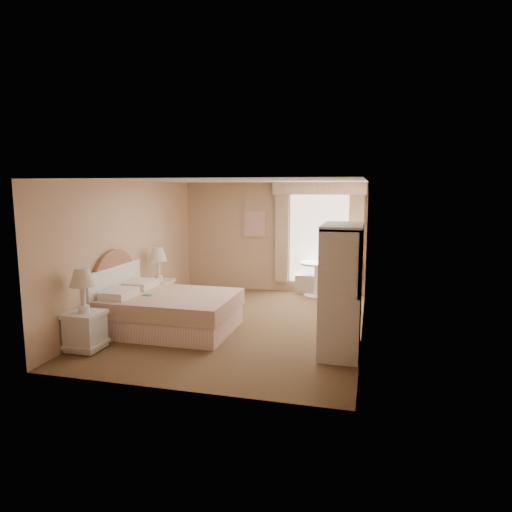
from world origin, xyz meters
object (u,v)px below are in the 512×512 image
(nightstand_near, at_px, (85,320))
(nightstand_far, at_px, (159,286))
(cafe_chair, at_px, (340,283))
(armoire, at_px, (342,300))
(bed, at_px, (166,310))
(round_table, at_px, (316,274))

(nightstand_near, relative_size, nightstand_far, 1.01)
(nightstand_near, bearing_deg, nightstand_far, 90.00)
(cafe_chair, height_order, armoire, armoire)
(nightstand_near, distance_m, nightstand_far, 2.42)
(nightstand_near, distance_m, cafe_chair, 4.80)
(nightstand_near, xyz_separation_m, armoire, (3.65, 0.90, 0.32))
(bed, height_order, armoire, armoire)
(bed, bearing_deg, cafe_chair, 37.80)
(nightstand_far, xyz_separation_m, cafe_chair, (3.46, 0.91, 0.05))
(round_table, relative_size, cafe_chair, 0.87)
(round_table, distance_m, armoire, 3.44)
(round_table, bearing_deg, nightstand_near, -124.22)
(round_table, bearing_deg, bed, -125.47)
(nightstand_far, relative_size, round_table, 1.59)
(nightstand_far, xyz_separation_m, round_table, (2.89, 1.82, 0.05))
(bed, bearing_deg, nightstand_far, 120.58)
(bed, relative_size, cafe_chair, 2.43)
(cafe_chair, bearing_deg, round_table, 131.75)
(cafe_chair, bearing_deg, nightstand_near, -126.53)
(nightstand_far, relative_size, armoire, 0.64)
(bed, xyz_separation_m, armoire, (2.93, -0.30, 0.43))
(nightstand_far, distance_m, cafe_chair, 3.58)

